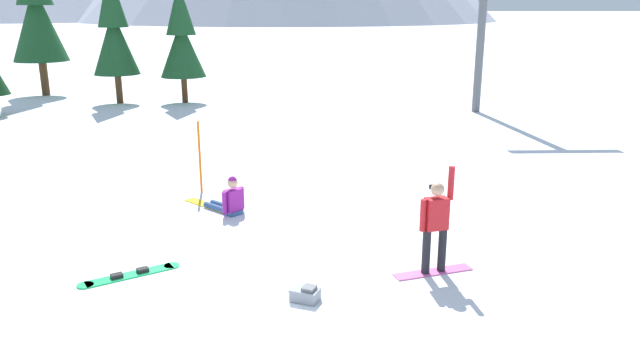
# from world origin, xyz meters

# --- Properties ---
(ground_plane) EXTENTS (800.00, 800.00, 0.00)m
(ground_plane) POSITION_xyz_m (0.00, 0.00, 0.00)
(ground_plane) COLOR white
(snowboarder_foreground) EXTENTS (1.51, 0.71, 1.97)m
(snowboarder_foreground) POSITION_xyz_m (3.66, 0.48, 0.93)
(snowboarder_foreground) COLOR pink
(snowboarder_foreground) RESTS_ON ground_plane
(snowboarder_midground) EXTENTS (1.56, 1.50, 0.92)m
(snowboarder_midground) POSITION_xyz_m (-0.43, 3.90, 0.31)
(snowboarder_midground) COLOR #335184
(snowboarder_midground) RESTS_ON ground_plane
(loose_snowboard_far_spare) EXTENTS (1.72, 1.18, 0.09)m
(loose_snowboard_far_spare) POSITION_xyz_m (-1.80, 0.50, 0.02)
(loose_snowboard_far_spare) COLOR #19B259
(loose_snowboard_far_spare) RESTS_ON ground_plane
(backpack_grey) EXTENTS (0.55, 0.47, 0.27)m
(backpack_grey) POSITION_xyz_m (1.34, -0.54, 0.12)
(backpack_grey) COLOR gray
(backpack_grey) RESTS_ON ground_plane
(trail_marker_pole) EXTENTS (0.06, 0.06, 1.86)m
(trail_marker_pole) POSITION_xyz_m (-1.32, 5.56, 0.93)
(trail_marker_pole) COLOR orange
(trail_marker_pole) RESTS_ON ground_plane
(pine_tree_tall) EXTENTS (2.18, 2.18, 6.36)m
(pine_tree_tall) POSITION_xyz_m (-7.65, 20.47, 3.46)
(pine_tree_tall) COLOR #472D19
(pine_tree_tall) RESTS_ON ground_plane
(pine_tree_leaning) EXTENTS (2.77, 2.77, 8.12)m
(pine_tree_leaning) POSITION_xyz_m (-12.37, 23.32, 4.42)
(pine_tree_leaning) COLOR #472D19
(pine_tree_leaning) RESTS_ON ground_plane
(pine_tree_broad) EXTENTS (2.18, 2.18, 5.72)m
(pine_tree_broad) POSITION_xyz_m (-4.49, 20.56, 3.12)
(pine_tree_broad) COLOR #472D19
(pine_tree_broad) RESTS_ON ground_plane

